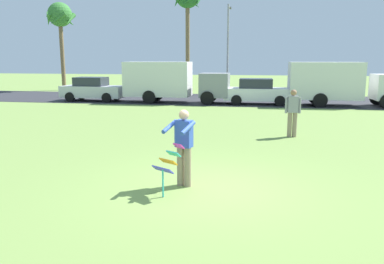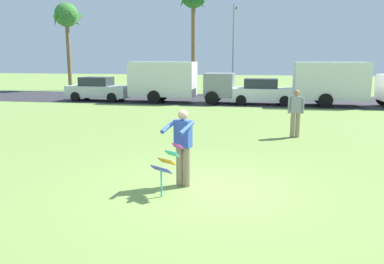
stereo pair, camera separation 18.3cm
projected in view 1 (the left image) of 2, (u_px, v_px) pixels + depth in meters
The scene contains 12 objects.
ground_plane at pixel (210, 188), 8.57m from camera, with size 120.00×120.00×0.00m, color olive.
road_strip at pixel (246, 100), 26.81m from camera, with size 120.00×8.00×0.01m, color #2D2D33.
person_kite_flyer at pixel (184, 145), 8.56m from camera, with size 0.67×0.74×1.73m.
kite_held at pixel (168, 163), 8.04m from camera, with size 0.64×0.73×1.06m.
parked_car_silver at pixel (93, 89), 26.12m from camera, with size 4.24×1.92×1.60m.
parked_truck_grey_van at pixel (171, 81), 25.06m from camera, with size 6.71×2.15×2.62m.
parked_car_white at pixel (258, 92), 24.20m from camera, with size 4.22×1.87×1.60m.
parked_truck_white_box at pixel (339, 83), 23.25m from camera, with size 6.75×2.24×2.62m.
palm_tree_left_near at pixel (60, 18), 34.08m from camera, with size 2.58×2.71×7.68m.
palm_tree_right_near at pixel (188, 1), 33.58m from camera, with size 2.58×2.71×9.21m.
streetlight_pole at pixel (228, 44), 30.82m from camera, with size 0.24×1.65×7.00m.
person_walker_near at pixel (293, 112), 14.06m from camera, with size 0.57×0.24×1.73m.
Camera 1 is at (1.07, -8.12, 2.83)m, focal length 36.28 mm.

